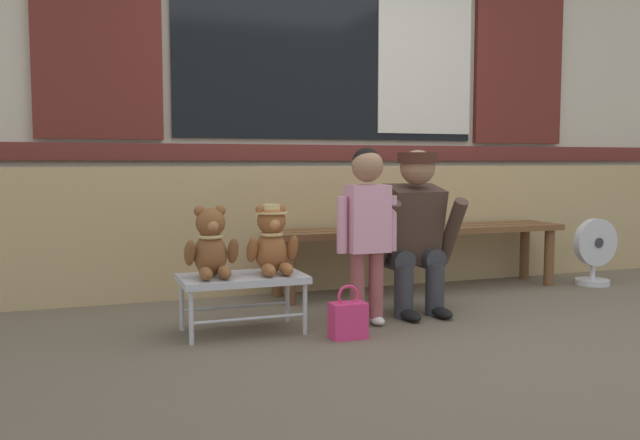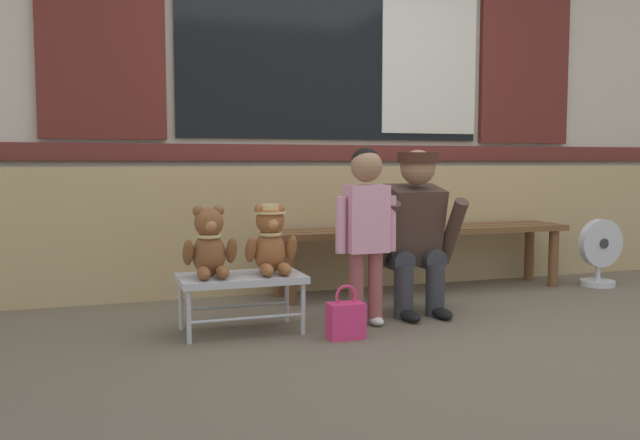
# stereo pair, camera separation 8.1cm
# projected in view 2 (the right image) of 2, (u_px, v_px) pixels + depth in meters

# --- Properties ---
(ground_plane) EXTENTS (60.00, 60.00, 0.00)m
(ground_plane) POSITION_uv_depth(u_px,v_px,m) (456.00, 332.00, 3.54)
(ground_plane) COLOR brown
(brick_low_wall) EXTENTS (7.18, 0.25, 0.85)m
(brick_low_wall) POSITION_uv_depth(u_px,v_px,m) (354.00, 226.00, 4.85)
(brick_low_wall) COLOR tan
(brick_low_wall) RESTS_ON ground
(shop_facade) EXTENTS (7.32, 0.26, 3.77)m
(shop_facade) POSITION_uv_depth(u_px,v_px,m) (331.00, 31.00, 5.21)
(shop_facade) COLOR beige
(shop_facade) RESTS_ON ground
(wooden_bench_long) EXTENTS (2.10, 0.40, 0.44)m
(wooden_bench_long) POSITION_uv_depth(u_px,v_px,m) (422.00, 237.00, 4.62)
(wooden_bench_long) COLOR brown
(wooden_bench_long) RESTS_ON ground
(small_display_bench) EXTENTS (0.64, 0.36, 0.30)m
(small_display_bench) POSITION_uv_depth(u_px,v_px,m) (241.00, 281.00, 3.51)
(small_display_bench) COLOR #BCBCC1
(small_display_bench) RESTS_ON ground
(teddy_bear_plain) EXTENTS (0.28, 0.26, 0.36)m
(teddy_bear_plain) POSITION_uv_depth(u_px,v_px,m) (209.00, 245.00, 3.45)
(teddy_bear_plain) COLOR brown
(teddy_bear_plain) RESTS_ON small_display_bench
(teddy_bear_with_hat) EXTENTS (0.28, 0.27, 0.36)m
(teddy_bear_with_hat) POSITION_uv_depth(u_px,v_px,m) (271.00, 240.00, 3.55)
(teddy_bear_with_hat) COLOR #93562D
(teddy_bear_with_hat) RESTS_ON small_display_bench
(child_standing) EXTENTS (0.35, 0.18, 0.96)m
(child_standing) POSITION_uv_depth(u_px,v_px,m) (366.00, 216.00, 3.63)
(child_standing) COLOR #994C4C
(child_standing) RESTS_ON ground
(adult_crouching) EXTENTS (0.50, 0.49, 0.95)m
(adult_crouching) POSITION_uv_depth(u_px,v_px,m) (415.00, 232.00, 3.92)
(adult_crouching) COLOR #333338
(adult_crouching) RESTS_ON ground
(handbag_on_ground) EXTENTS (0.18, 0.11, 0.27)m
(handbag_on_ground) POSITION_uv_depth(u_px,v_px,m) (346.00, 319.00, 3.40)
(handbag_on_ground) COLOR #E53370
(handbag_on_ground) RESTS_ON ground
(floor_fan) EXTENTS (0.34, 0.24, 0.48)m
(floor_fan) POSITION_uv_depth(u_px,v_px,m) (600.00, 253.00, 4.81)
(floor_fan) COLOR silver
(floor_fan) RESTS_ON ground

